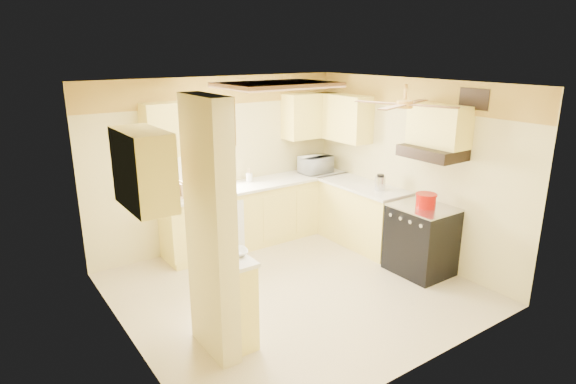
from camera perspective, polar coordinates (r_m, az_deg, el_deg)
floor at (r=6.10m, az=0.69°, el=-11.45°), size 4.00×4.00×0.00m
ceiling at (r=5.40m, az=0.79°, el=12.67°), size 4.00×4.00×0.00m
wall_back at (r=7.20m, az=-8.13°, el=3.45°), size 4.00×0.00×4.00m
wall_front at (r=4.31m, az=15.70°, el=-6.13°), size 4.00×0.00×4.00m
wall_left at (r=4.80m, az=-19.10°, el=-4.09°), size 0.00×3.80×3.80m
wall_right at (r=6.94m, az=14.29°, el=2.60°), size 0.00×3.80×3.80m
wallpaper_border at (r=7.02m, az=-8.41°, el=11.79°), size 4.00×0.02×0.40m
partition_column at (r=4.52m, az=-9.18°, el=-4.63°), size 0.20×0.70×2.50m
partition_ledge at (r=4.95m, az=-6.40°, el=-12.78°), size 0.25×0.55×0.90m
ledge_top at (r=4.74m, az=-6.59°, el=-7.82°), size 0.28×0.58×0.04m
lower_cabinets_back at (r=7.40m, az=-3.37°, el=-2.49°), size 3.00×0.60×0.90m
lower_cabinets_right at (r=7.35m, az=8.79°, el=-2.81°), size 0.60×1.40×0.90m
countertop_back at (r=7.25m, az=-3.39°, el=0.99°), size 3.04×0.64×0.04m
countertop_right at (r=7.20m, az=8.90°, el=0.71°), size 0.64×1.44×0.04m
dishwasher_panel at (r=6.81m, az=-7.37°, el=-4.53°), size 0.58×0.02×0.80m
window at (r=7.02m, az=-10.00°, el=5.53°), size 0.92×0.02×1.02m
upper_cab_back_left at (r=6.59m, az=-14.28°, el=7.20°), size 0.60×0.35×0.70m
upper_cab_back_right at (r=7.76m, az=2.65°, el=9.05°), size 0.90×0.35×0.70m
upper_cab_right at (r=7.57m, az=6.54°, el=8.77°), size 0.35×1.00×0.70m
upper_cab_left_wall at (r=4.45m, az=-16.76°, el=2.61°), size 0.35×0.75×0.70m
upper_cab_over_stove at (r=6.33m, az=17.45°, el=7.50°), size 0.35×0.76×0.52m
stove at (r=6.60m, az=15.50°, el=-5.43°), size 0.68×0.77×0.92m
range_hood at (r=6.33m, az=16.71°, el=4.51°), size 0.50×0.76×0.14m
poster_menu at (r=4.39m, az=-8.23°, el=2.98°), size 0.02×0.42×0.57m
poster_nashville at (r=4.59m, az=-7.89°, el=-4.94°), size 0.02×0.42×0.57m
ceiling_light_panel at (r=5.87m, az=-1.32°, el=12.55°), size 1.35×0.95×0.06m
ceiling_fan at (r=5.57m, az=13.65°, el=10.12°), size 1.15×1.15×0.26m
vent_grate at (r=6.21m, az=21.20°, el=10.25°), size 0.02×0.40×0.25m
microwave at (r=7.78m, az=3.31°, el=3.27°), size 0.51×0.35×0.28m
bowl at (r=4.75m, az=-6.15°, el=-7.15°), size 0.28×0.28×0.05m
dutch_oven at (r=6.40m, az=16.03°, el=-0.96°), size 0.27×0.27×0.18m
kettle at (r=6.94m, az=10.87°, el=1.08°), size 0.15×0.15×0.23m
dish_rack at (r=6.68m, az=-12.61°, el=0.06°), size 0.37×0.29×0.20m
utensil_crock at (r=7.29m, az=-4.62°, el=1.76°), size 0.10×0.10×0.20m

